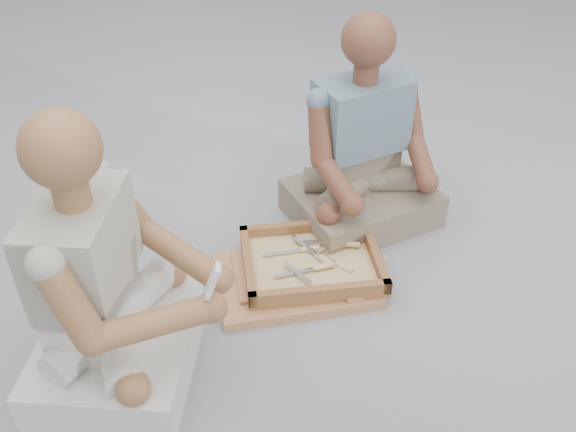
{
  "coord_description": "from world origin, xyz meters",
  "views": [
    {
      "loc": [
        -0.05,
        -1.69,
        1.64
      ],
      "look_at": [
        -0.03,
        0.11,
        0.3
      ],
      "focal_mm": 40.0,
      "sensor_mm": 36.0,
      "label": 1
    }
  ],
  "objects_px": {
    "carved_panel": "(295,280)",
    "tool_tray": "(311,262)",
    "craftsman": "(107,292)",
    "companion": "(363,157)"
  },
  "relations": [
    {
      "from": "tool_tray",
      "to": "craftsman",
      "type": "bearing_deg",
      "value": -146.53
    },
    {
      "from": "tool_tray",
      "to": "craftsman",
      "type": "distance_m",
      "value": 0.8
    },
    {
      "from": "craftsman",
      "to": "carved_panel",
      "type": "bearing_deg",
      "value": 127.6
    },
    {
      "from": "tool_tray",
      "to": "companion",
      "type": "xyz_separation_m",
      "value": [
        0.22,
        0.38,
        0.23
      ]
    },
    {
      "from": "carved_panel",
      "to": "craftsman",
      "type": "distance_m",
      "value": 0.74
    },
    {
      "from": "companion",
      "to": "tool_tray",
      "type": "bearing_deg",
      "value": 33.52
    },
    {
      "from": "carved_panel",
      "to": "tool_tray",
      "type": "xyz_separation_m",
      "value": [
        0.06,
        0.06,
        0.04
      ]
    },
    {
      "from": "carved_panel",
      "to": "tool_tray",
      "type": "distance_m",
      "value": 0.09
    },
    {
      "from": "carved_panel",
      "to": "tool_tray",
      "type": "relative_size",
      "value": 1.04
    },
    {
      "from": "craftsman",
      "to": "companion",
      "type": "distance_m",
      "value": 1.17
    }
  ]
}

